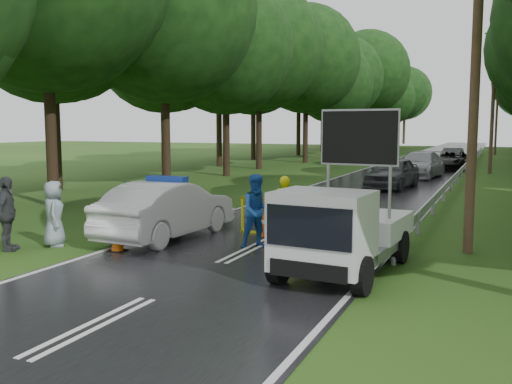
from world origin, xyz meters
The scene contains 22 objects.
ground centered at (0.00, 0.00, 0.00)m, with size 160.00×160.00×0.00m, color #1E4313.
road centered at (0.00, 30.00, 0.01)m, with size 7.00×140.00×0.02m, color black.
guardrail centered at (3.70, 29.67, 0.55)m, with size 0.12×60.06×0.70m.
utility_pole_near centered at (5.20, 2.00, 5.06)m, with size 1.40×0.24×10.00m.
utility_pole_mid centered at (5.20, 28.00, 5.06)m, with size 1.40×0.24×10.00m.
utility_pole_far centered at (5.20, 54.00, 5.06)m, with size 1.40×0.24×10.00m.
police_sedan centered at (-2.78, 0.63, 0.81)m, with size 1.92×4.97×1.78m.
work_truck centered at (2.80, -1.34, 0.96)m, with size 2.30×4.57×3.53m.
barrier centered at (0.13, 2.20, 0.83)m, with size 2.67×0.10×1.10m.
officer centered at (0.26, 2.00, 0.89)m, with size 0.65×0.43×1.79m, color yellow.
civilian centered at (0.08, 0.50, 0.97)m, with size 0.94×0.74×1.94m, color #194BA2.
bystander_mid centered at (-5.66, -2.39, 0.96)m, with size 1.12×0.47×1.92m, color #383A3E.
bystander_right centered at (-4.95, -1.50, 0.88)m, with size 0.86×0.56×1.76m, color #84909E.
queue_car_first centered at (0.80, 16.32, 0.81)m, with size 1.90×4.73×1.61m, color #3D4044.
queue_car_second centered at (1.29, 23.05, 0.80)m, with size 2.24×5.50×1.60m, color #A4A6AC.
queue_car_third centered at (2.56, 30.06, 0.69)m, with size 2.30×4.99×1.39m, color black.
queue_car_fourth centered at (2.17, 36.06, 0.68)m, with size 1.45×4.15×1.37m, color #43454B.
cone_near_left centered at (-3.04, -1.35, 0.40)m, with size 0.39×0.39×0.82m.
cone_center centered at (-0.34, 1.89, 0.36)m, with size 0.35×0.35×0.74m.
cone_far centered at (-0.12, 4.31, 0.36)m, with size 0.35×0.35×0.74m.
cone_left_mid centered at (-3.40, 1.29, 0.32)m, with size 0.32×0.32×0.67m.
cone_right centered at (3.50, 2.35, 0.40)m, with size 0.39×0.39×0.83m.
Camera 1 is at (5.88, -13.07, 3.21)m, focal length 40.00 mm.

